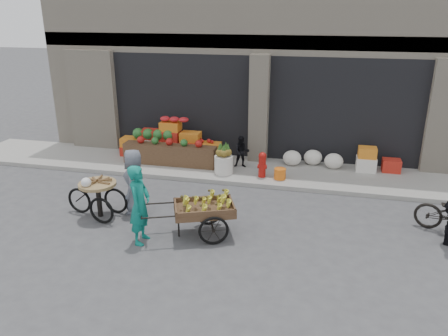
% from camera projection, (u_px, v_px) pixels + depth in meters
% --- Properties ---
extents(ground, '(80.00, 80.00, 0.00)m').
position_uv_depth(ground, '(219.00, 242.00, 8.96)').
color(ground, '#424244').
rests_on(ground, ground).
extents(sidewalk, '(18.00, 2.20, 0.12)m').
position_uv_depth(sidewalk, '(253.00, 171.00, 12.69)').
color(sidewalk, gray).
rests_on(sidewalk, ground).
extents(building, '(14.00, 6.45, 7.00)m').
position_uv_depth(building, '(274.00, 43.00, 15.14)').
color(building, beige).
rests_on(building, ground).
extents(fruit_display, '(3.10, 1.12, 1.24)m').
position_uv_depth(fruit_display, '(174.00, 142.00, 13.27)').
color(fruit_display, red).
rests_on(fruit_display, sidewalk).
extents(pineapple_bin, '(0.52, 0.52, 0.50)m').
position_uv_depth(pineapple_bin, '(224.00, 165.00, 12.29)').
color(pineapple_bin, silver).
rests_on(pineapple_bin, sidewalk).
extents(fire_hydrant, '(0.22, 0.22, 0.71)m').
position_uv_depth(fire_hydrant, '(262.00, 164.00, 11.96)').
color(fire_hydrant, '#A5140F').
rests_on(fire_hydrant, sidewalk).
extents(orange_bucket, '(0.32, 0.32, 0.30)m').
position_uv_depth(orange_bucket, '(280.00, 174.00, 11.89)').
color(orange_bucket, orange).
rests_on(orange_bucket, sidewalk).
extents(right_bay_goods, '(3.35, 0.60, 0.70)m').
position_uv_depth(right_bay_goods, '(346.00, 160.00, 12.56)').
color(right_bay_goods, silver).
rests_on(right_bay_goods, sidewalk).
extents(seated_person, '(0.51, 0.43, 0.93)m').
position_uv_depth(seated_person, '(242.00, 152.00, 12.67)').
color(seated_person, black).
rests_on(seated_person, sidewalk).
extents(banana_cart, '(2.25, 1.53, 0.88)m').
position_uv_depth(banana_cart, '(202.00, 207.00, 9.03)').
color(banana_cart, brown).
rests_on(banana_cart, ground).
extents(vendor_woman, '(0.40, 0.61, 1.66)m').
position_uv_depth(vendor_woman, '(140.00, 205.00, 8.70)').
color(vendor_woman, '#107B6C').
rests_on(vendor_woman, ground).
extents(tricycle_cart, '(1.45, 0.94, 0.95)m').
position_uv_depth(tricycle_cart, '(98.00, 194.00, 9.87)').
color(tricycle_cart, '#9E7F51').
rests_on(tricycle_cart, ground).
extents(vendor_grey, '(0.60, 0.82, 1.54)m').
position_uv_depth(vendor_grey, '(134.00, 182.00, 10.01)').
color(vendor_grey, slate).
rests_on(vendor_grey, ground).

